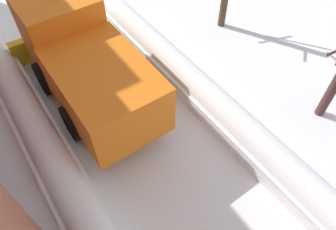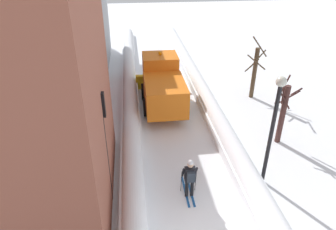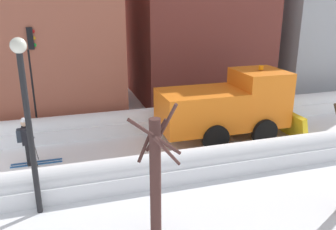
{
  "view_description": "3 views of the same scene",
  "coord_description": "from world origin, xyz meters",
  "px_view_note": "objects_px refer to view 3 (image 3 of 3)",
  "views": [
    {
      "loc": [
        -2.4,
        3.04,
        7.69
      ],
      "look_at": [
        0.61,
        7.34,
        1.23
      ],
      "focal_mm": 33.75,
      "sensor_mm": 36.0,
      "label": 1
    },
    {
      "loc": [
        -2.16,
        -7.05,
        9.02
      ],
      "look_at": [
        -0.49,
        6.52,
        1.4
      ],
      "focal_mm": 32.76,
      "sensor_mm": 36.0,
      "label": 2
    },
    {
      "loc": [
        12.51,
        3.54,
        5.76
      ],
      "look_at": [
        -0.68,
        7.63,
        1.21
      ],
      "focal_mm": 37.62,
      "sensor_mm": 36.0,
      "label": 3
    }
  ],
  "objects_px": {
    "plow_truck": "(229,105)",
    "skier": "(26,139)",
    "traffic_light_pole": "(32,61)",
    "bare_tree_near": "(156,175)",
    "street_lamp": "(26,107)"
  },
  "relations": [
    {
      "from": "plow_truck",
      "to": "skier",
      "type": "relative_size",
      "value": 3.31
    },
    {
      "from": "traffic_light_pole",
      "to": "plow_truck",
      "type": "bearing_deg",
      "value": 69.42
    },
    {
      "from": "traffic_light_pole",
      "to": "bare_tree_near",
      "type": "xyz_separation_m",
      "value": [
        8.46,
        3.07,
        -1.53
      ]
    },
    {
      "from": "plow_truck",
      "to": "bare_tree_near",
      "type": "distance_m",
      "value": 7.3
    },
    {
      "from": "traffic_light_pole",
      "to": "street_lamp",
      "type": "distance_m",
      "value": 6.47
    },
    {
      "from": "skier",
      "to": "bare_tree_near",
      "type": "xyz_separation_m",
      "value": [
        5.32,
        3.37,
        0.74
      ]
    },
    {
      "from": "street_lamp",
      "to": "bare_tree_near",
      "type": "relative_size",
      "value": 1.37
    },
    {
      "from": "skier",
      "to": "bare_tree_near",
      "type": "relative_size",
      "value": 0.51
    },
    {
      "from": "plow_truck",
      "to": "traffic_light_pole",
      "type": "bearing_deg",
      "value": -110.58
    },
    {
      "from": "bare_tree_near",
      "to": "plow_truck",
      "type": "bearing_deg",
      "value": 139.3
    },
    {
      "from": "skier",
      "to": "street_lamp",
      "type": "bearing_deg",
      "value": 8.23
    },
    {
      "from": "skier",
      "to": "street_lamp",
      "type": "xyz_separation_m",
      "value": [
        3.32,
        0.48,
        2.12
      ]
    },
    {
      "from": "plow_truck",
      "to": "traffic_light_pole",
      "type": "relative_size",
      "value": 1.28
    },
    {
      "from": "traffic_light_pole",
      "to": "bare_tree_near",
      "type": "height_order",
      "value": "traffic_light_pole"
    },
    {
      "from": "plow_truck",
      "to": "street_lamp",
      "type": "relative_size",
      "value": 1.22
    }
  ]
}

